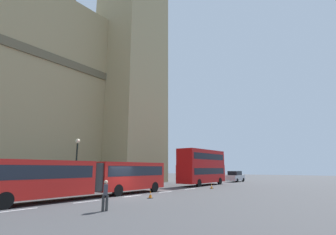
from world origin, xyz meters
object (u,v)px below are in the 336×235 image
(double_decker_bus, at_px, (202,166))
(pedestrian_near_cones, at_px, (105,194))
(articulated_bus, at_px, (91,176))
(street_lamp, at_px, (76,161))
(sedan_lead, at_px, (235,176))
(traffic_cone_west, at_px, (150,195))
(traffic_cone_middle, at_px, (212,186))

(double_decker_bus, distance_m, pedestrian_near_cones, 23.01)
(articulated_bus, height_order, pedestrian_near_cones, articulated_bus)
(street_lamp, bearing_deg, double_decker_bus, -14.66)
(sedan_lead, distance_m, street_lamp, 29.14)
(articulated_bus, bearing_deg, traffic_cone_west, -57.38)
(double_decker_bus, distance_m, traffic_cone_middle, 6.43)
(double_decker_bus, height_order, sedan_lead, double_decker_bus)
(sedan_lead, height_order, traffic_cone_middle, sedan_lead)
(double_decker_bus, height_order, traffic_cone_middle, double_decker_bus)
(sedan_lead, distance_m, pedestrian_near_cones, 34.11)
(double_decker_bus, bearing_deg, articulated_bus, -179.99)
(double_decker_bus, bearing_deg, pedestrian_near_cones, -164.32)
(sedan_lead, bearing_deg, pedestrian_near_cones, -169.74)
(double_decker_bus, distance_m, traffic_cone_west, 16.69)
(traffic_cone_west, relative_size, street_lamp, 0.11)
(traffic_cone_middle, bearing_deg, articulated_bus, 164.97)
(articulated_bus, height_order, street_lamp, street_lamp)
(double_decker_bus, distance_m, street_lamp, 17.80)
(double_decker_bus, height_order, street_lamp, street_lamp)
(pedestrian_near_cones, bearing_deg, articulated_bus, 61.07)
(traffic_cone_west, bearing_deg, street_lamp, 98.16)
(traffic_cone_west, relative_size, pedestrian_near_cones, 0.34)
(sedan_lead, bearing_deg, traffic_cone_middle, -167.21)
(articulated_bus, relative_size, pedestrian_near_cones, 9.73)
(traffic_cone_west, distance_m, traffic_cone_middle, 11.36)
(articulated_bus, height_order, traffic_cone_west, articulated_bus)
(sedan_lead, height_order, traffic_cone_west, sedan_lead)
(pedestrian_near_cones, bearing_deg, traffic_cone_west, 17.89)
(articulated_bus, distance_m, traffic_cone_west, 5.22)
(street_lamp, height_order, pedestrian_near_cones, street_lamp)
(articulated_bus, distance_m, sedan_lead, 30.15)
(articulated_bus, bearing_deg, street_lamp, 72.18)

